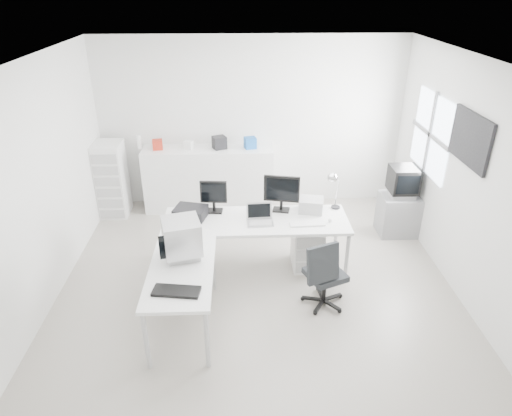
{
  "coord_description": "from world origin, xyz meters",
  "views": [
    {
      "loc": [
        -0.19,
        -4.85,
        3.57
      ],
      "look_at": [
        0.0,
        0.2,
        1.0
      ],
      "focal_mm": 32.0,
      "sensor_mm": 36.0,
      "label": 1
    }
  ],
  "objects_px": {
    "main_desk": "(256,244)",
    "sideboard": "(209,179)",
    "inkjet_printer": "(191,212)",
    "tv_cabinet": "(398,214)",
    "crt_monitor": "(182,237)",
    "office_chair": "(326,271)",
    "lcd_monitor_large": "(282,194)",
    "laptop": "(260,215)",
    "crt_tv": "(403,182)",
    "drawer_pedestal": "(307,246)",
    "filing_cabinet": "(112,179)",
    "side_desk": "(183,297)",
    "lcd_monitor_small": "(214,197)",
    "laser_printer": "(311,205)"
  },
  "relations": [
    {
      "from": "main_desk",
      "to": "sideboard",
      "type": "height_order",
      "value": "sideboard"
    },
    {
      "from": "inkjet_printer",
      "to": "tv_cabinet",
      "type": "xyz_separation_m",
      "value": [
        3.07,
        0.79,
        -0.51
      ]
    },
    {
      "from": "tv_cabinet",
      "to": "sideboard",
      "type": "relative_size",
      "value": 0.3
    },
    {
      "from": "crt_monitor",
      "to": "office_chair",
      "type": "height_order",
      "value": "crt_monitor"
    },
    {
      "from": "lcd_monitor_large",
      "to": "laptop",
      "type": "relative_size",
      "value": 1.32
    },
    {
      "from": "crt_tv",
      "to": "drawer_pedestal",
      "type": "bearing_deg",
      "value": -150.98
    },
    {
      "from": "inkjet_printer",
      "to": "sideboard",
      "type": "distance_m",
      "value": 1.81
    },
    {
      "from": "lcd_monitor_large",
      "to": "filing_cabinet",
      "type": "bearing_deg",
      "value": 162.69
    },
    {
      "from": "lcd_monitor_large",
      "to": "inkjet_printer",
      "type": "bearing_deg",
      "value": -161.28
    },
    {
      "from": "tv_cabinet",
      "to": "filing_cabinet",
      "type": "relative_size",
      "value": 0.51
    },
    {
      "from": "drawer_pedestal",
      "to": "crt_monitor",
      "type": "relative_size",
      "value": 1.18
    },
    {
      "from": "main_desk",
      "to": "sideboard",
      "type": "bearing_deg",
      "value": 111.03
    },
    {
      "from": "lcd_monitor_large",
      "to": "crt_tv",
      "type": "height_order",
      "value": "lcd_monitor_large"
    },
    {
      "from": "tv_cabinet",
      "to": "sideboard",
      "type": "bearing_deg",
      "value": 161.35
    },
    {
      "from": "main_desk",
      "to": "crt_monitor",
      "type": "distance_m",
      "value": 1.36
    },
    {
      "from": "office_chair",
      "to": "sideboard",
      "type": "height_order",
      "value": "sideboard"
    },
    {
      "from": "side_desk",
      "to": "lcd_monitor_small",
      "type": "height_order",
      "value": "lcd_monitor_small"
    },
    {
      "from": "inkjet_printer",
      "to": "sideboard",
      "type": "xyz_separation_m",
      "value": [
        0.13,
        1.78,
        -0.29
      ]
    },
    {
      "from": "lcd_monitor_large",
      "to": "laser_printer",
      "type": "relative_size",
      "value": 1.58
    },
    {
      "from": "tv_cabinet",
      "to": "office_chair",
      "type": "bearing_deg",
      "value": -130.24
    },
    {
      "from": "inkjet_printer",
      "to": "crt_tv",
      "type": "height_order",
      "value": "crt_tv"
    },
    {
      "from": "main_desk",
      "to": "laser_printer",
      "type": "height_order",
      "value": "laser_printer"
    },
    {
      "from": "filing_cabinet",
      "to": "sideboard",
      "type": "bearing_deg",
      "value": 6.52
    },
    {
      "from": "lcd_monitor_large",
      "to": "main_desk",
      "type": "bearing_deg",
      "value": -132.86
    },
    {
      "from": "inkjet_printer",
      "to": "laser_printer",
      "type": "relative_size",
      "value": 1.28
    },
    {
      "from": "inkjet_printer",
      "to": "lcd_monitor_small",
      "type": "bearing_deg",
      "value": 41.33
    },
    {
      "from": "office_chair",
      "to": "side_desk",
      "type": "bearing_deg",
      "value": 167.85
    },
    {
      "from": "lcd_monitor_small",
      "to": "filing_cabinet",
      "type": "height_order",
      "value": "filing_cabinet"
    },
    {
      "from": "lcd_monitor_large",
      "to": "office_chair",
      "type": "bearing_deg",
      "value": -55.25
    },
    {
      "from": "lcd_monitor_large",
      "to": "office_chair",
      "type": "height_order",
      "value": "lcd_monitor_large"
    },
    {
      "from": "laptop",
      "to": "sideboard",
      "type": "relative_size",
      "value": 0.18
    },
    {
      "from": "laptop",
      "to": "laser_printer",
      "type": "bearing_deg",
      "value": 20.86
    },
    {
      "from": "lcd_monitor_large",
      "to": "sideboard",
      "type": "distance_m",
      "value": 2.01
    },
    {
      "from": "laser_printer",
      "to": "filing_cabinet",
      "type": "distance_m",
      "value": 3.39
    },
    {
      "from": "lcd_monitor_small",
      "to": "laptop",
      "type": "distance_m",
      "value": 0.7
    },
    {
      "from": "crt_monitor",
      "to": "filing_cabinet",
      "type": "bearing_deg",
      "value": 104.92
    },
    {
      "from": "main_desk",
      "to": "filing_cabinet",
      "type": "distance_m",
      "value": 2.86
    },
    {
      "from": "tv_cabinet",
      "to": "main_desk",
      "type": "bearing_deg",
      "value": -158.09
    },
    {
      "from": "side_desk",
      "to": "lcd_monitor_large",
      "type": "height_order",
      "value": "lcd_monitor_large"
    },
    {
      "from": "side_desk",
      "to": "drawer_pedestal",
      "type": "distance_m",
      "value": 1.93
    },
    {
      "from": "side_desk",
      "to": "inkjet_printer",
      "type": "xyz_separation_m",
      "value": [
        0.0,
        1.2,
        0.45
      ]
    },
    {
      "from": "side_desk",
      "to": "filing_cabinet",
      "type": "relative_size",
      "value": 1.13
    },
    {
      "from": "side_desk",
      "to": "sideboard",
      "type": "height_order",
      "value": "sideboard"
    },
    {
      "from": "inkjet_printer",
      "to": "lcd_monitor_small",
      "type": "height_order",
      "value": "lcd_monitor_small"
    },
    {
      "from": "lcd_monitor_small",
      "to": "sideboard",
      "type": "height_order",
      "value": "lcd_monitor_small"
    },
    {
      "from": "inkjet_printer",
      "to": "laptop",
      "type": "relative_size",
      "value": 1.07
    },
    {
      "from": "crt_monitor",
      "to": "laptop",
      "type": "bearing_deg",
      "value": 25.41
    },
    {
      "from": "office_chair",
      "to": "crt_tv",
      "type": "bearing_deg",
      "value": 26.87
    },
    {
      "from": "crt_monitor",
      "to": "tv_cabinet",
      "type": "relative_size",
      "value": 0.81
    },
    {
      "from": "tv_cabinet",
      "to": "crt_monitor",
      "type": "bearing_deg",
      "value": -150.41
    }
  ]
}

